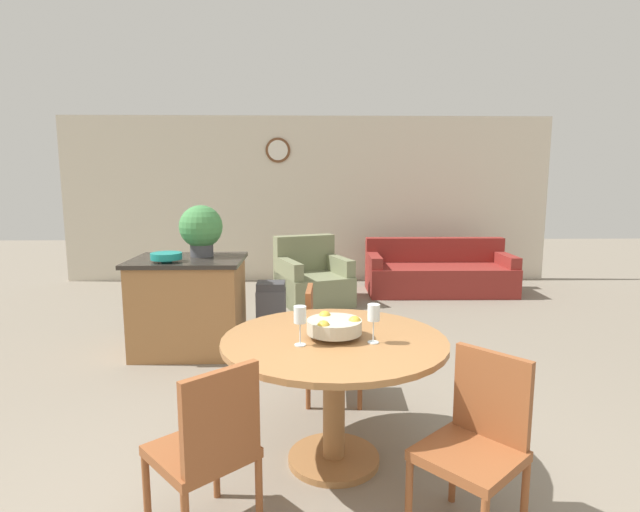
# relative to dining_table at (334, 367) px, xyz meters

# --- Properties ---
(wall_back) EXTENTS (8.00, 0.09, 2.70)m
(wall_back) POSITION_rel_dining_table_xyz_m (-0.15, 5.51, 0.75)
(wall_back) COLOR beige
(wall_back) RESTS_ON ground_plane
(dining_table) EXTENTS (1.31, 1.31, 0.78)m
(dining_table) POSITION_rel_dining_table_xyz_m (0.00, 0.00, 0.00)
(dining_table) COLOR #9E6B3D
(dining_table) RESTS_ON ground_plane
(dining_chair_near_left) EXTENTS (0.59, 0.59, 0.88)m
(dining_chair_near_left) POSITION_rel_dining_table_xyz_m (-0.61, -0.65, -0.12)
(dining_chair_near_left) COLOR brown
(dining_chair_near_left) RESTS_ON ground_plane
(dining_chair_near_right) EXTENTS (0.59, 0.59, 0.88)m
(dining_chair_near_right) POSITION_rel_dining_table_xyz_m (0.65, -0.61, -0.12)
(dining_chair_near_right) COLOR brown
(dining_chair_near_right) RESTS_ON ground_plane
(dining_chair_far_side) EXTENTS (0.44, 0.44, 0.88)m
(dining_chair_far_side) POSITION_rel_dining_table_xyz_m (-0.02, 0.89, -0.12)
(dining_chair_far_side) COLOR brown
(dining_chair_far_side) RESTS_ON ground_plane
(fruit_bowl) EXTENTS (0.32, 0.32, 0.13)m
(fruit_bowl) POSITION_rel_dining_table_xyz_m (-0.00, -0.00, 0.25)
(fruit_bowl) COLOR #B7B29E
(fruit_bowl) RESTS_ON dining_table
(wine_glass_left) EXTENTS (0.07, 0.07, 0.22)m
(wine_glass_left) POSITION_rel_dining_table_xyz_m (-0.20, -0.13, 0.34)
(wine_glass_left) COLOR silver
(wine_glass_left) RESTS_ON dining_table
(wine_glass_right) EXTENTS (0.07, 0.07, 0.22)m
(wine_glass_right) POSITION_rel_dining_table_xyz_m (0.21, -0.10, 0.34)
(wine_glass_right) COLOR silver
(wine_glass_right) RESTS_ON dining_table
(kitchen_island) EXTENTS (1.07, 0.83, 0.93)m
(kitchen_island) POSITION_rel_dining_table_xyz_m (-1.32, 2.01, -0.13)
(kitchen_island) COLOR #9E6B3D
(kitchen_island) RESTS_ON ground_plane
(teal_bowl) EXTENTS (0.29, 0.29, 0.08)m
(teal_bowl) POSITION_rel_dining_table_xyz_m (-1.46, 1.80, 0.38)
(teal_bowl) COLOR teal
(teal_bowl) RESTS_ON kitchen_island
(potted_plant) EXTENTS (0.42, 0.42, 0.51)m
(potted_plant) POSITION_rel_dining_table_xyz_m (-1.20, 2.14, 0.61)
(potted_plant) COLOR #4C4C51
(potted_plant) RESTS_ON kitchen_island
(trash_bin) EXTENTS (0.29, 0.26, 0.65)m
(trash_bin) POSITION_rel_dining_table_xyz_m (-0.53, 2.19, -0.28)
(trash_bin) COLOR #47474C
(trash_bin) RESTS_ON ground_plane
(couch) EXTENTS (2.13, 0.93, 0.79)m
(couch) POSITION_rel_dining_table_xyz_m (1.81, 4.51, -0.32)
(couch) COLOR maroon
(couch) RESTS_ON ground_plane
(armchair) EXTENTS (1.14, 1.18, 0.90)m
(armchair) POSITION_rel_dining_table_xyz_m (-0.09, 3.96, -0.30)
(armchair) COLOR #7A7F5B
(armchair) RESTS_ON ground_plane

